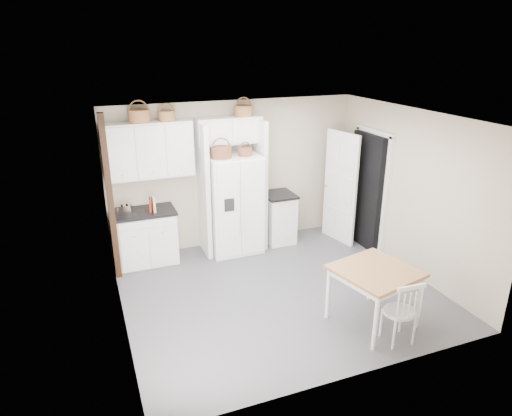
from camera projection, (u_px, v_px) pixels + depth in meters
name	position (u px, v px, depth m)	size (l,w,h in m)	color
floor	(279.00, 291.00, 6.88)	(4.50, 4.50, 0.00)	#4F5052
ceiling	(282.00, 118.00, 5.98)	(4.50, 4.50, 0.00)	white
wall_back	(235.00, 174.00, 8.18)	(4.50, 4.50, 0.00)	#BAAB95
wall_left	(115.00, 233.00, 5.66)	(4.00, 4.00, 0.00)	#BAAB95
wall_right	(410.00, 192.00, 7.19)	(4.00, 4.00, 0.00)	#BAAB95
refrigerator	(234.00, 204.00, 7.95)	(0.90, 0.72, 1.74)	white
base_cab_left	(146.00, 238.00, 7.64)	(0.96, 0.60, 0.89)	white
base_cab_right	(278.00, 218.00, 8.46)	(0.51, 0.61, 0.89)	white
dining_table	(373.00, 296.00, 5.99)	(0.95, 0.95, 0.79)	brown
windsor_chair	(399.00, 312.00, 5.61)	(0.41, 0.37, 0.84)	white
counter_left	(144.00, 212.00, 7.48)	(1.00, 0.64, 0.04)	black
counter_right	(279.00, 195.00, 8.30)	(0.55, 0.65, 0.04)	black
toaster	(125.00, 210.00, 7.30)	(0.22, 0.13, 0.15)	silver
cookbook_red	(150.00, 205.00, 7.39)	(0.03, 0.15, 0.23)	maroon
cookbook_cream	(154.00, 204.00, 7.41)	(0.04, 0.17, 0.25)	beige
basket_upper_b	(139.00, 116.00, 7.08)	(0.33, 0.33, 0.19)	#925931
basket_upper_c	(167.00, 116.00, 7.23)	(0.27, 0.27, 0.15)	#925931
basket_bridge_b	(243.00, 111.00, 7.67)	(0.31, 0.31, 0.18)	#925931
basket_fridge_a	(221.00, 153.00, 7.45)	(0.34, 0.34, 0.18)	#512E17
basket_fridge_b	(245.00, 152.00, 7.60)	(0.24, 0.24, 0.13)	#512E17
upper_cabinet	(149.00, 150.00, 7.31)	(1.40, 0.34, 0.90)	white
bridge_cabinet	(229.00, 130.00, 7.69)	(1.12, 0.34, 0.45)	white
fridge_panel_left	(204.00, 191.00, 7.74)	(0.08, 0.60, 2.30)	white
fridge_panel_right	(259.00, 184.00, 8.09)	(0.08, 0.60, 2.30)	white
trim_post	(110.00, 200.00, 6.86)	(0.09, 0.09, 2.60)	black
doorway_void	(368.00, 191.00, 8.13)	(0.18, 0.85, 2.05)	black
door_slab	(340.00, 188.00, 8.30)	(0.80, 0.04, 2.05)	white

